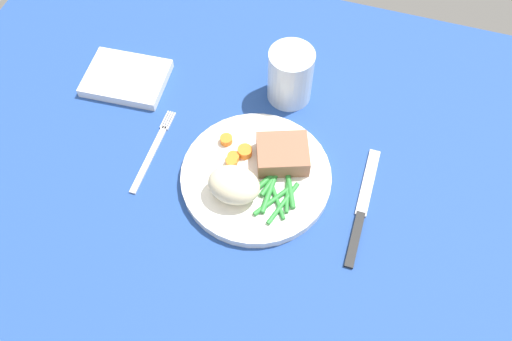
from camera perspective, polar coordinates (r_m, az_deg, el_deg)
The scene contains 10 objects.
dining_table at distance 81.33cm, azimuth 0.94°, elevation -2.54°, with size 120.00×90.00×2.00cm.
dinner_plate at distance 80.75cm, azimuth -0.00°, elevation -0.66°, with size 23.08×23.08×1.60cm, color white.
meat_portion at distance 80.15cm, azimuth 2.90°, elevation 1.78°, with size 7.78×6.52×3.19cm, color #936047.
mashed_potatoes at distance 76.29cm, azimuth -2.42°, elevation -1.58°, with size 7.74×5.93×5.00cm, color beige.
carrot_slices at distance 81.54cm, azimuth -2.24°, elevation 2.02°, with size 5.61×5.57×1.28cm.
green_beans at distance 78.26cm, azimuth 2.27°, elevation -2.16°, with size 7.47×11.18×0.88cm.
fork at distance 85.44cm, azimuth -11.18°, elevation 1.96°, with size 1.44×16.60×0.40cm.
knife at distance 80.36cm, azimuth 11.41°, elevation -4.07°, with size 1.70×20.50×0.64cm.
water_glass at distance 87.99cm, azimuth 3.72°, elevation 9.92°, with size 7.44×7.44×9.84cm.
napkin at distance 95.03cm, azimuth -13.88°, elevation 9.71°, with size 13.70×10.37×1.64cm, color white.
Camera 1 is at (10.22, -37.48, 72.45)cm, focal length 36.88 mm.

